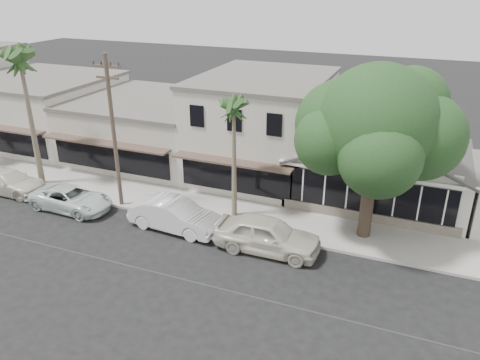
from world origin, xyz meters
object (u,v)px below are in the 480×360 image
at_px(car_2, 71,199).
at_px(shade_tree, 375,126).
at_px(car_0, 267,235).
at_px(utility_pole, 113,130).
at_px(car_1, 175,215).
at_px(car_3, 9,182).

distance_m(car_2, shade_tree, 17.58).
xyz_separation_m(car_0, shade_tree, (4.25, 3.41, 5.11)).
bearing_deg(utility_pole, shade_tree, 8.03).
bearing_deg(car_2, car_1, -86.78).
xyz_separation_m(car_1, shade_tree, (9.60, 3.19, 5.17)).
bearing_deg(car_3, utility_pole, -84.61).
xyz_separation_m(utility_pole, car_2, (-2.47, -1.42, -4.10)).
height_order(car_2, shade_tree, shade_tree).
height_order(utility_pole, car_1, utility_pole).
bearing_deg(car_0, utility_pole, 80.62).
bearing_deg(shade_tree, car_2, -168.34).
relative_size(car_1, shade_tree, 0.56).
height_order(car_0, car_3, car_0).
distance_m(car_0, car_3, 17.45).
relative_size(car_2, shade_tree, 0.54).
relative_size(utility_pole, car_0, 1.68).
relative_size(utility_pole, car_1, 1.75).
distance_m(utility_pole, car_0, 10.54).
bearing_deg(car_0, car_1, 86.79).
bearing_deg(car_1, car_3, 92.73).
xyz_separation_m(car_1, car_2, (-6.80, -0.19, -0.16)).
bearing_deg(car_0, shade_tree, -52.20).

